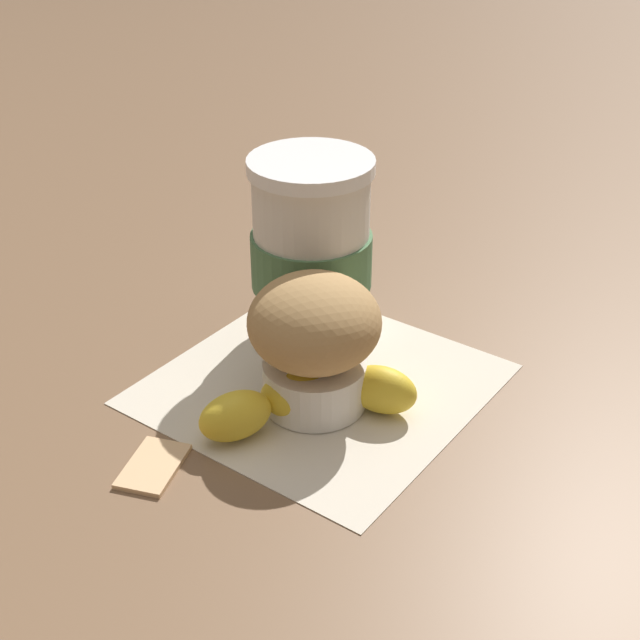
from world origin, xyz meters
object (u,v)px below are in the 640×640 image
Objects in this scene: coffee_cup at (311,253)px; banana at (306,400)px; sugar_packet at (153,464)px; muffin at (314,338)px.

banana is (0.07, -0.09, -0.05)m from coffee_cup.
coffee_cup is at bearing 126.19° from banana.
sugar_packet is at bearing -116.07° from banana.
muffin is 0.77× the size of banana.
banana is 2.53× the size of sugar_packet.
muffin reaches higher than banana.
muffin is 1.94× the size of sugar_packet.
coffee_cup is 1.14× the size of banana.
muffin reaches higher than sugar_packet.
sugar_packet is at bearing -108.21° from muffin.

